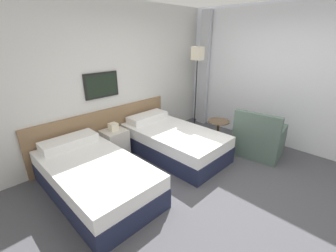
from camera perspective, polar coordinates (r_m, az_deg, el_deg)
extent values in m
plane|color=#47474C|center=(3.50, 13.39, -15.43)|extent=(16.00, 16.00, 0.00)
cube|color=silver|center=(4.45, -11.26, 11.90)|extent=(10.00, 0.06, 2.70)
cube|color=#846647|center=(4.41, -15.33, -1.17)|extent=(2.81, 0.04, 0.84)
cube|color=black|center=(4.17, -16.54, 9.93)|extent=(0.64, 0.03, 0.44)
cube|color=black|center=(4.15, -16.43, 9.90)|extent=(0.58, 0.01, 0.38)
cube|color=white|center=(4.88, 30.06, 10.28)|extent=(0.06, 4.76, 2.70)
cube|color=silver|center=(4.84, 29.84, 9.88)|extent=(0.03, 4.38, 2.64)
cube|color=#B7BAC1|center=(5.63, 9.10, 13.72)|extent=(0.10, 0.24, 2.64)
cube|color=#1E233D|center=(3.43, -17.79, -13.76)|extent=(1.05, 1.94, 0.29)
cube|color=white|center=(3.30, -18.28, -10.28)|extent=(1.04, 1.92, 0.20)
cube|color=white|center=(3.84, -23.79, -3.65)|extent=(0.84, 0.34, 0.13)
cube|color=#1E233D|center=(4.26, 1.47, -5.30)|extent=(1.05, 1.94, 0.29)
cube|color=white|center=(4.15, 1.51, -2.28)|extent=(1.04, 1.92, 0.20)
cube|color=white|center=(4.59, -5.23, 2.24)|extent=(0.84, 0.34, 0.13)
cube|color=beige|center=(4.28, -13.33, -4.21)|extent=(0.41, 0.40, 0.50)
cube|color=beige|center=(4.15, -13.71, -0.23)|extent=(0.14, 0.14, 0.14)
cylinder|color=black|center=(5.46, 6.65, -0.72)|extent=(0.24, 0.24, 0.02)
cylinder|color=black|center=(5.21, 7.03, 7.52)|extent=(0.02, 0.02, 1.59)
cube|color=beige|center=(5.06, 7.54, 17.82)|extent=(0.21, 0.21, 0.27)
cylinder|color=brown|center=(4.59, 12.15, -5.64)|extent=(0.27, 0.27, 0.01)
cylinder|color=brown|center=(4.46, 12.45, -2.33)|extent=(0.05, 0.05, 0.57)
cylinder|color=brown|center=(4.36, 12.75, 1.20)|extent=(0.41, 0.41, 0.02)
cube|color=#4C6056|center=(4.58, 21.95, -4.11)|extent=(0.80, 0.88, 0.41)
cube|color=#4C6056|center=(4.14, 21.60, -0.12)|extent=(0.20, 0.80, 0.47)
cube|color=#4C6056|center=(4.40, 26.84, -1.71)|extent=(0.61, 0.17, 0.18)
cube|color=#4C6056|center=(4.55, 18.25, 0.34)|extent=(0.61, 0.17, 0.18)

